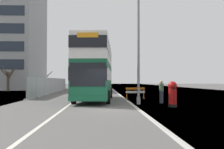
% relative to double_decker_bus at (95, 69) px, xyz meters
% --- Properties ---
extents(ground, '(140.00, 280.00, 0.10)m').
position_rel_double_decker_bus_xyz_m(ground, '(1.18, -6.92, -2.74)').
color(ground, '#565451').
extents(double_decker_bus, '(3.32, 11.04, 5.06)m').
position_rel_double_decker_bus_xyz_m(double_decker_bus, '(0.00, 0.00, 0.00)').
color(double_decker_bus, '#145638').
rests_on(double_decker_bus, ground).
extents(lamppost_foreground, '(0.29, 0.70, 8.98)m').
position_rel_double_decker_bus_xyz_m(lamppost_foreground, '(3.24, -3.87, 1.56)').
color(lamppost_foreground, gray).
rests_on(lamppost_foreground, ground).
extents(red_pillar_postbox, '(0.59, 0.59, 1.67)m').
position_rel_double_decker_bus_xyz_m(red_pillar_postbox, '(5.18, -5.82, -1.78)').
color(red_pillar_postbox, black).
rests_on(red_pillar_postbox, ground).
extents(roadworks_barrier, '(1.88, 0.80, 1.08)m').
position_rel_double_decker_bus_xyz_m(roadworks_barrier, '(3.73, 1.67, -2.01)').
color(roadworks_barrier, orange).
rests_on(roadworks_barrier, ground).
extents(construction_site_fence, '(0.44, 24.00, 2.13)m').
position_rel_double_decker_bus_xyz_m(construction_site_fence, '(-6.06, 12.44, -1.67)').
color(construction_site_fence, '#A8AAAD').
rests_on(construction_site_fence, ground).
extents(car_oncoming_near, '(2.02, 4.44, 2.02)m').
position_rel_double_decker_bus_xyz_m(car_oncoming_near, '(0.47, 18.36, -1.75)').
color(car_oncoming_near, navy).
rests_on(car_oncoming_near, ground).
extents(car_receding_mid, '(1.99, 3.80, 2.03)m').
position_rel_double_decker_bus_xyz_m(car_receding_mid, '(-3.80, 25.53, -1.74)').
color(car_receding_mid, slate).
rests_on(car_receding_mid, ground).
extents(car_receding_far, '(1.99, 4.51, 2.10)m').
position_rel_double_decker_bus_xyz_m(car_receding_far, '(0.74, 35.38, -1.71)').
color(car_receding_far, gray).
rests_on(car_receding_far, ground).
extents(car_far_side, '(2.04, 4.60, 2.20)m').
position_rel_double_decker_bus_xyz_m(car_far_side, '(-0.41, 42.92, -1.66)').
color(car_far_side, gray).
rests_on(car_far_side, ground).
extents(bare_tree_far_verge_near, '(2.11, 2.11, 4.29)m').
position_rel_double_decker_bus_xyz_m(bare_tree_far_verge_near, '(-15.09, 20.99, -0.65)').
color(bare_tree_far_verge_near, '#4C3D2D').
rests_on(bare_tree_far_verge_near, ground).
extents(bare_tree_far_verge_mid, '(2.76, 3.36, 4.47)m').
position_rel_double_decker_bus_xyz_m(bare_tree_far_verge_mid, '(-14.45, 47.15, -0.42)').
color(bare_tree_far_verge_mid, '#4C3D2D').
rests_on(bare_tree_far_verge_mid, ground).
extents(bare_tree_far_verge_far, '(2.58, 2.44, 4.41)m').
position_rel_double_decker_bus_xyz_m(bare_tree_far_verge_far, '(-15.43, 44.85, -0.38)').
color(bare_tree_far_verge_far, '#4C3D2D').
rests_on(bare_tree_far_verge_far, ground).
extents(pedestrian_at_kerb, '(0.34, 0.34, 1.74)m').
position_rel_double_decker_bus_xyz_m(pedestrian_at_kerb, '(5.11, -3.02, -1.82)').
color(pedestrian_at_kerb, '#2D3342').
rests_on(pedestrian_at_kerb, ground).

